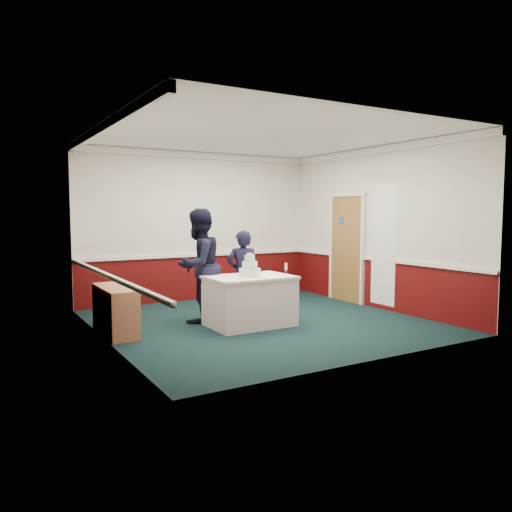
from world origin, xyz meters
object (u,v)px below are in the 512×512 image
sideboard (115,310)px  person_man (199,266)px  cake_table (250,300)px  wedding_cake (250,269)px  person_woman (243,274)px  cake_knife (254,277)px  champagne_flute (286,267)px

sideboard → person_man: bearing=5.9°
sideboard → cake_table: size_ratio=0.91×
sideboard → wedding_cake: 2.12m
cake_table → person_woman: size_ratio=0.88×
cake_table → cake_knife: cake_knife is taller
sideboard → person_man: size_ratio=0.65×
champagne_flute → person_man: 1.43m
wedding_cake → person_man: (-0.58, 0.67, 0.03)m
champagne_flute → person_man: (-1.08, 0.95, -0.00)m
cake_knife → person_man: (-0.55, 0.87, 0.13)m
sideboard → cake_knife: size_ratio=5.45×
cake_table → cake_knife: (-0.03, -0.20, 0.39)m
cake_knife → person_man: person_man is taller
cake_table → champagne_flute: 0.78m
cake_table → champagne_flute: size_ratio=6.44×
sideboard → cake_knife: (1.95, -0.72, 0.44)m
champagne_flute → wedding_cake: bearing=150.8°
person_woman → wedding_cake: bearing=101.3°
sideboard → person_woman: 2.19m
cake_knife → person_woman: (0.21, 0.74, -0.05)m
wedding_cake → person_woman: (0.18, 0.54, -0.15)m
sideboard → wedding_cake: bearing=-14.7°
cake_knife → cake_table: bearing=76.1°
cake_table → person_woman: person_woman is taller
sideboard → person_woman: size_ratio=0.80×
person_man → person_woman: 0.78m
champagne_flute → person_woman: (-0.32, 0.82, -0.18)m
cake_knife → wedding_cake: bearing=76.1°
cake_table → person_man: bearing=130.9°
cake_table → person_man: size_ratio=0.71×
sideboard → person_man: (1.40, 0.15, 0.58)m
sideboard → champagne_flute: bearing=-17.9°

